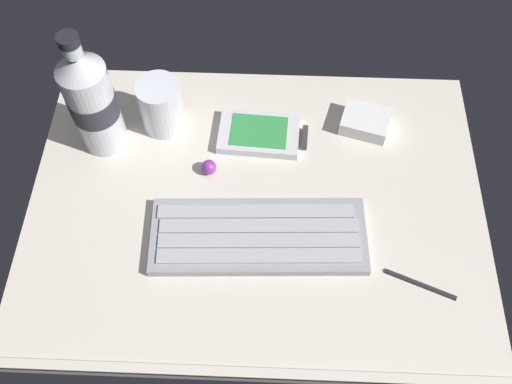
% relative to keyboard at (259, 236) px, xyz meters
% --- Properties ---
extents(ground_plane, '(0.64, 0.48, 0.03)m').
position_rel_keyboard_xyz_m(ground_plane, '(-0.01, 0.05, -0.02)').
color(ground_plane, beige).
extents(keyboard, '(0.29, 0.12, 0.02)m').
position_rel_keyboard_xyz_m(keyboard, '(0.00, 0.00, 0.00)').
color(keyboard, '#93969B').
rests_on(keyboard, ground_plane).
extents(handheld_device, '(0.13, 0.08, 0.02)m').
position_rel_keyboard_xyz_m(handheld_device, '(0.00, 0.17, -0.00)').
color(handheld_device, silver).
rests_on(handheld_device, ground_plane).
extents(juice_cup, '(0.06, 0.06, 0.09)m').
position_rel_keyboard_xyz_m(juice_cup, '(-0.15, 0.19, 0.03)').
color(juice_cup, silver).
rests_on(juice_cup, ground_plane).
extents(water_bottle, '(0.07, 0.07, 0.21)m').
position_rel_keyboard_xyz_m(water_bottle, '(-0.23, 0.16, 0.08)').
color(water_bottle, silver).
rests_on(water_bottle, ground_plane).
extents(charger_block, '(0.08, 0.07, 0.02)m').
position_rel_keyboard_xyz_m(charger_block, '(0.15, 0.20, 0.00)').
color(charger_block, white).
rests_on(charger_block, ground_plane).
extents(trackball_mouse, '(0.02, 0.02, 0.02)m').
position_rel_keyboard_xyz_m(trackball_mouse, '(-0.08, 0.11, 0.00)').
color(trackball_mouse, purple).
rests_on(trackball_mouse, ground_plane).
extents(stylus_pen, '(0.09, 0.04, 0.01)m').
position_rel_keyboard_xyz_m(stylus_pen, '(0.21, -0.06, -0.00)').
color(stylus_pen, '#26262B').
rests_on(stylus_pen, ground_plane).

